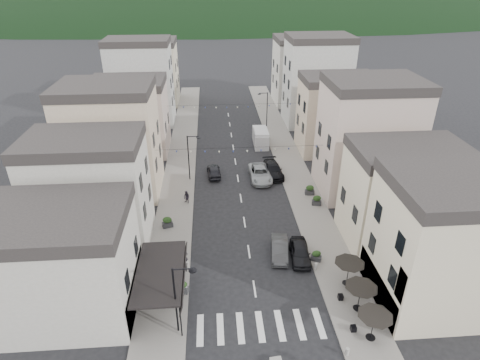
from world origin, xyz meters
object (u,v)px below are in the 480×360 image
object	(u,v)px
parked_car_b	(280,249)
pedestrian_a	(184,257)
parked_car_a	(300,252)
parked_car_d	(273,170)
delivery_van	(261,137)
parked_car_e	(214,171)
parked_car_c	(260,174)
pedestrian_b	(187,197)

from	to	relation	value
parked_car_b	pedestrian_a	world-z (taller)	pedestrian_a
parked_car_a	parked_car_d	world-z (taller)	parked_car_d
parked_car_d	delivery_van	world-z (taller)	delivery_van
parked_car_e	parked_car_c	bearing A→B (deg)	162.84
pedestrian_a	parked_car_a	bearing A→B (deg)	8.28
parked_car_c	parked_car_d	size ratio (longest dim) A/B	1.07
parked_car_a	parked_car_c	xyz separation A→B (m)	(-1.80, 15.91, 0.05)
parked_car_b	pedestrian_a	distance (m)	8.80
parked_car_b	parked_car_e	distance (m)	17.63
delivery_van	pedestrian_b	size ratio (longest dim) A/B	3.46
delivery_van	pedestrian_a	size ratio (longest dim) A/B	2.97
parked_car_b	pedestrian_b	distance (m)	13.38
parked_car_b	parked_car_e	world-z (taller)	parked_car_b
parked_car_b	delivery_van	distance (m)	26.46
parked_car_c	parked_car_e	size ratio (longest dim) A/B	1.40
delivery_van	pedestrian_b	distance (m)	19.55
delivery_van	parked_car_e	bearing A→B (deg)	-125.15
parked_car_a	parked_car_b	xyz separation A→B (m)	(-1.80, 0.64, -0.03)
parked_car_d	pedestrian_b	size ratio (longest dim) A/B	3.45
parked_car_a	parked_car_e	xyz separation A→B (m)	(-7.64, 17.27, -0.05)
parked_car_e	delivery_van	distance (m)	12.19
delivery_van	parked_car_d	bearing A→B (deg)	-86.39
delivery_van	parked_car_a	bearing A→B (deg)	-87.81
parked_car_a	parked_car_c	bearing A→B (deg)	101.27
parked_car_c	parked_car_a	bearing A→B (deg)	-85.24
delivery_van	pedestrian_b	xyz separation A→B (m)	(-10.42, -16.54, -0.35)
parked_car_d	parked_car_e	distance (m)	7.65
pedestrian_b	parked_car_e	bearing A→B (deg)	101.13
parked_car_b	parked_car_d	size ratio (longest dim) A/B	0.81
parked_car_b	parked_car_c	distance (m)	15.27
parked_car_b	pedestrian_a	bearing A→B (deg)	-166.89
delivery_van	pedestrian_a	bearing A→B (deg)	-109.09
parked_car_c	pedestrian_a	world-z (taller)	pedestrian_a
parked_car_a	delivery_van	bearing A→B (deg)	95.67
parked_car_d	pedestrian_b	xyz separation A→B (m)	(-10.82, -6.43, 0.12)
pedestrian_a	delivery_van	bearing A→B (deg)	76.75
parked_car_d	pedestrian_a	bearing A→B (deg)	-125.45
parked_car_b	delivery_van	world-z (taller)	delivery_van
parked_car_e	pedestrian_a	bearing A→B (deg)	76.47
parked_car_e	delivery_van	bearing A→B (deg)	-130.55
pedestrian_a	pedestrian_b	distance (m)	10.73
parked_car_d	delivery_van	distance (m)	10.13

